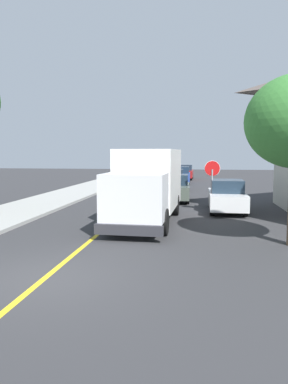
# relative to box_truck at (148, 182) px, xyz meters

# --- Properties ---
(ground_plane) EXTENTS (120.00, 120.00, 0.00)m
(ground_plane) POSITION_rel_box_truck_xyz_m (-1.51, -7.81, -1.77)
(ground_plane) COLOR #303033
(centre_line_yellow) EXTENTS (0.16, 56.00, 0.01)m
(centre_line_yellow) POSITION_rel_box_truck_xyz_m (-1.51, 2.19, -1.76)
(centre_line_yellow) COLOR gold
(centre_line_yellow) RESTS_ON ground
(box_truck) EXTENTS (2.67, 7.27, 3.20)m
(box_truck) POSITION_rel_box_truck_xyz_m (0.00, 0.00, 0.00)
(box_truck) COLOR silver
(box_truck) RESTS_ON ground
(parked_car_near) EXTENTS (1.90, 4.44, 1.67)m
(parked_car_near) POSITION_rel_box_truck_xyz_m (0.78, 7.43, -0.97)
(parked_car_near) COLOR #4C564C
(parked_car_near) RESTS_ON ground
(parked_car_mid) EXTENTS (1.80, 4.40, 1.67)m
(parked_car_mid) POSITION_rel_box_truck_xyz_m (0.18, 14.83, -0.97)
(parked_car_mid) COLOR black
(parked_car_mid) RESTS_ON ground
(parked_car_far) EXTENTS (1.84, 4.42, 1.67)m
(parked_car_far) POSITION_rel_box_truck_xyz_m (0.57, 20.88, -0.97)
(parked_car_far) COLOR #2D4793
(parked_car_far) RESTS_ON ground
(parked_car_furthest) EXTENTS (1.89, 4.44, 1.67)m
(parked_car_furthest) POSITION_rel_box_truck_xyz_m (0.78, 26.66, -0.97)
(parked_car_furthest) COLOR maroon
(parked_car_furthest) RESTS_ON ground
(parked_van_across) EXTENTS (1.84, 4.41, 1.67)m
(parked_van_across) POSITION_rel_box_truck_xyz_m (3.69, 3.41, -0.97)
(parked_van_across) COLOR silver
(parked_van_across) RESTS_ON ground
(stop_sign) EXTENTS (0.80, 0.10, 2.65)m
(stop_sign) POSITION_rel_box_truck_xyz_m (2.92, 3.20, 0.09)
(stop_sign) COLOR gray
(stop_sign) RESTS_ON ground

